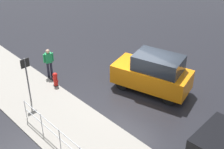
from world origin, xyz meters
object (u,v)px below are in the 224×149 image
object	(u,v)px
moving_hatchback	(153,73)
sign_post	(27,74)
fire_hydrant	(55,79)
pedestrian	(49,60)

from	to	relation	value
moving_hatchback	sign_post	distance (m)	6.17
moving_hatchback	fire_hydrant	bearing A→B (deg)	42.12
fire_hydrant	pedestrian	size ratio (longest dim) A/B	0.50
moving_hatchback	fire_hydrant	xyz separation A→B (m)	(3.75, 3.39, -0.63)
pedestrian	sign_post	distance (m)	2.59
moving_hatchback	pedestrian	distance (m)	5.71
fire_hydrant	sign_post	world-z (taller)	sign_post
fire_hydrant	sign_post	distance (m)	2.09
fire_hydrant	sign_post	size ratio (longest dim) A/B	0.33
moving_hatchback	pedestrian	size ratio (longest dim) A/B	2.60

